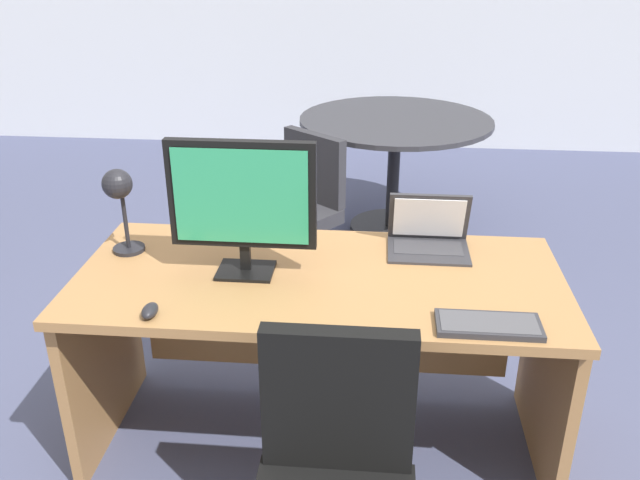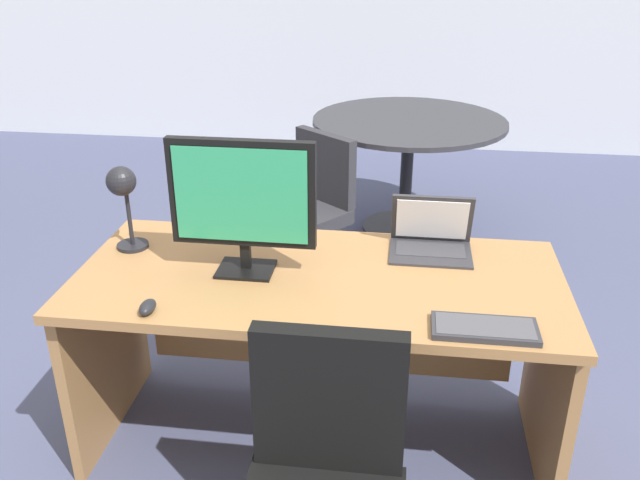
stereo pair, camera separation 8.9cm
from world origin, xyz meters
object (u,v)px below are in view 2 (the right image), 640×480
Objects in this scene: keyboard at (485,329)px; meeting_chair_near at (305,222)px; desk at (320,319)px; monitor at (242,198)px; meeting_table at (408,148)px; desk_lamp at (123,191)px; mouse at (148,307)px; laptop at (431,233)px.

keyboard is 0.39× the size of meeting_chair_near.
desk is 3.40× the size of monitor.
meeting_chair_near is at bearing -129.38° from meeting_table.
mouse is at bearing -61.85° from desk_lamp.
desk is at bearing -78.76° from meeting_chair_near.
desk_lamp is at bearing 175.41° from desk.
mouse is 0.07× the size of meeting_table.
meeting_chair_near is at bearing 69.84° from desk_lamp.
mouse is at bearing -127.78° from monitor.
desk_lamp is at bearing 118.15° from mouse.
monitor is 1.58× the size of keyboard.
mouse is 2.56m from meeting_table.
meeting_chair_near is (-0.82, 1.70, -0.43)m from keyboard.
desk is 5.38× the size of keyboard.
monitor is at bearing 160.25° from keyboard.
keyboard is at bearing -19.75° from monitor.
laptop is 0.91× the size of desk_lamp.
desk_lamp is (-1.30, 0.41, 0.23)m from keyboard.
desk_lamp is 0.28× the size of meeting_table.
desk is at bearing 12.05° from monitor.
mouse reaches higher than desk.
monitor reaches higher than laptop.
desk_lamp is (-0.74, 0.06, 0.45)m from desk.
laptop is (0.40, 0.22, 0.28)m from desk.
monitor reaches higher than keyboard.
mouse is at bearing -178.66° from keyboard.
mouse is 0.54m from desk_lamp.
mouse is 0.26× the size of desk_lamp.
desk is 0.56m from monitor.
keyboard is (0.82, -0.29, -0.27)m from monitor.
monitor is 0.75m from laptop.
desk_lamp reaches higher than meeting_chair_near.
mouse reaches higher than keyboard.
monitor is at bearing -167.95° from desk.
monitor is at bearing -13.61° from desk_lamp.
meeting_table reaches higher than desk.
meeting_chair_near is at bearing 90.19° from monitor.
desk is at bearing -98.29° from meeting_table.
laptop is 1.09m from mouse.
meeting_chair_near is (-0.67, 1.14, -0.48)m from laptop.
laptop is 1.40m from meeting_chair_near.
mouse is (-0.91, -0.59, -0.05)m from laptop.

